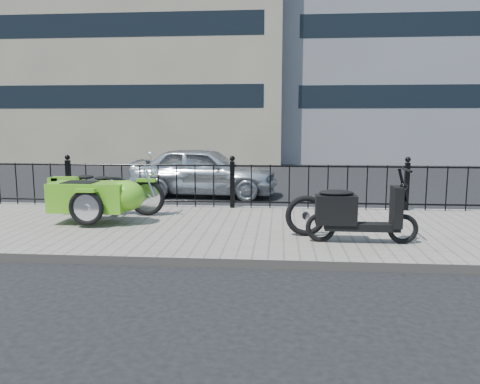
# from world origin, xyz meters

# --- Properties ---
(ground) EXTENTS (120.00, 120.00, 0.00)m
(ground) POSITION_xyz_m (0.00, 0.00, 0.00)
(ground) COLOR black
(ground) RESTS_ON ground
(sidewalk) EXTENTS (30.00, 3.80, 0.12)m
(sidewalk) POSITION_xyz_m (0.00, -0.50, 0.06)
(sidewalk) COLOR slate
(sidewalk) RESTS_ON ground
(curb) EXTENTS (30.00, 0.10, 0.12)m
(curb) POSITION_xyz_m (0.00, 1.44, 0.06)
(curb) COLOR gray
(curb) RESTS_ON ground
(iron_fence) EXTENTS (14.11, 0.11, 1.08)m
(iron_fence) POSITION_xyz_m (0.00, 1.30, 0.59)
(iron_fence) COLOR black
(iron_fence) RESTS_ON sidewalk
(building_tan) EXTENTS (14.00, 8.01, 12.00)m
(building_tan) POSITION_xyz_m (-6.00, 15.99, 6.00)
(building_tan) COLOR gray
(building_tan) RESTS_ON ground
(building_grey) EXTENTS (12.00, 8.01, 15.00)m
(building_grey) POSITION_xyz_m (7.00, 16.99, 7.50)
(building_grey) COLOR slate
(building_grey) RESTS_ON ground
(motorcycle_sidecar) EXTENTS (2.28, 1.48, 0.98)m
(motorcycle_sidecar) POSITION_xyz_m (-2.15, -0.29, 0.59)
(motorcycle_sidecar) COLOR black
(motorcycle_sidecar) RESTS_ON sidewalk
(scooter) EXTENTS (1.62, 0.47, 1.10)m
(scooter) POSITION_xyz_m (2.06, -1.40, 0.55)
(scooter) COLOR black
(scooter) RESTS_ON sidewalk
(spare_tire) EXTENTS (0.64, 0.13, 0.64)m
(spare_tire) POSITION_xyz_m (1.38, -1.05, 0.44)
(spare_tire) COLOR black
(spare_tire) RESTS_ON sidewalk
(sedan_car) EXTENTS (3.83, 1.79, 1.27)m
(sedan_car) POSITION_xyz_m (-0.96, 3.54, 0.63)
(sedan_car) COLOR silver
(sedan_car) RESTS_ON ground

